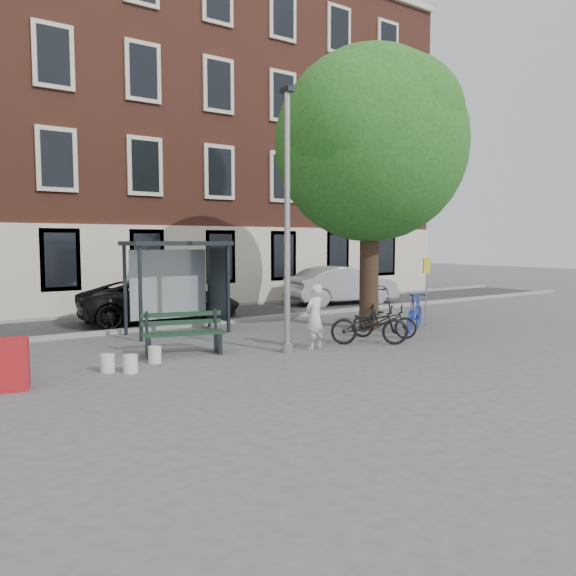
% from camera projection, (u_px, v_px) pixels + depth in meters
% --- Properties ---
extents(ground, '(90.00, 90.00, 0.00)m').
position_uv_depth(ground, '(287.00, 352.00, 13.24)').
color(ground, '#4C4C4F').
rests_on(ground, ground).
extents(road, '(40.00, 4.00, 0.01)m').
position_uv_depth(road, '(169.00, 319.00, 18.96)').
color(road, '#28282B').
rests_on(road, ground).
extents(curb_near, '(40.00, 0.25, 0.12)m').
position_uv_depth(curb_near, '(195.00, 324.00, 17.32)').
color(curb_near, gray).
rests_on(curb_near, ground).
extents(curb_far, '(40.00, 0.25, 0.12)m').
position_uv_depth(curb_far, '(147.00, 311.00, 20.59)').
color(curb_far, gray).
rests_on(curb_far, ground).
extents(building_row, '(30.00, 8.00, 14.00)m').
position_uv_depth(building_row, '(109.00, 135.00, 23.28)').
color(building_row, brown).
rests_on(building_row, ground).
extents(lamppost, '(0.28, 0.35, 6.11)m').
position_uv_depth(lamppost, '(287.00, 234.00, 13.01)').
color(lamppost, '#9EA0A3').
rests_on(lamppost, ground).
extents(tree_right, '(5.76, 5.60, 8.20)m').
position_uv_depth(tree_right, '(374.00, 137.00, 16.19)').
color(tree_right, black).
rests_on(tree_right, ground).
extents(bus_shelter, '(2.85, 1.45, 2.62)m').
position_uv_depth(bus_shelter, '(188.00, 266.00, 16.09)').
color(bus_shelter, '#1E2328').
rests_on(bus_shelter, ground).
extents(painter, '(0.66, 0.51, 1.59)m').
position_uv_depth(painter, '(315.00, 317.00, 13.62)').
color(painter, silver).
rests_on(painter, ground).
extents(bench, '(1.96, 1.10, 0.96)m').
position_uv_depth(bench, '(183.00, 335.00, 12.99)').
color(bench, '#1E2328').
rests_on(bench, ground).
extents(bike_a, '(1.98, 1.71, 1.03)m').
position_uv_depth(bike_a, '(369.00, 324.00, 14.21)').
color(bike_a, black).
rests_on(bike_a, ground).
extents(bike_b, '(1.86, 1.38, 1.11)m').
position_uv_depth(bike_b, '(415.00, 312.00, 16.43)').
color(bike_b, '#1B3198').
rests_on(bike_b, ground).
extents(bike_c, '(1.60, 1.71, 0.91)m').
position_uv_depth(bike_c, '(384.00, 321.00, 15.18)').
color(bike_c, black).
rests_on(bike_c, ground).
extents(bike_d, '(1.91, 1.78, 1.23)m').
position_uv_depth(bike_d, '(375.00, 308.00, 16.98)').
color(bike_d, black).
rests_on(bike_d, ground).
extents(car_dark, '(5.38, 2.98, 1.42)m').
position_uv_depth(car_dark, '(161.00, 300.00, 18.08)').
color(car_dark, black).
rests_on(car_dark, ground).
extents(car_silver, '(4.94, 2.28, 1.57)m').
position_uv_depth(car_silver, '(342.00, 285.00, 23.43)').
color(car_silver, '#9A9DA1').
rests_on(car_silver, ground).
extents(red_stand, '(1.01, 0.78, 0.90)m').
position_uv_depth(red_stand, '(1.00, 365.00, 9.87)').
color(red_stand, '#A7161C').
rests_on(red_stand, ground).
extents(bucket_a, '(0.29, 0.29, 0.36)m').
position_uv_depth(bucket_a, '(155.00, 355.00, 12.08)').
color(bucket_a, silver).
rests_on(bucket_a, ground).
extents(bucket_b, '(0.37, 0.37, 0.36)m').
position_uv_depth(bucket_b, '(130.00, 364.00, 11.19)').
color(bucket_b, silver).
rests_on(bucket_b, ground).
extents(bucket_c, '(0.35, 0.35, 0.36)m').
position_uv_depth(bucket_c, '(107.00, 363.00, 11.23)').
color(bucket_c, silver).
rests_on(bucket_c, ground).
extents(notice_sign, '(0.36, 0.10, 2.12)m').
position_uv_depth(notice_sign, '(426.00, 275.00, 17.12)').
color(notice_sign, '#9EA0A3').
rests_on(notice_sign, ground).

